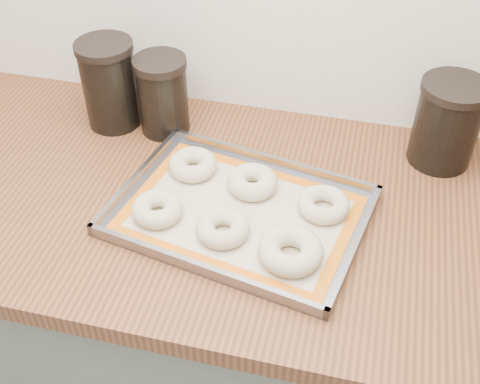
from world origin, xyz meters
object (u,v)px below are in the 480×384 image
(bagel_front_mid, at_px, (223,228))
(bagel_back_right, at_px, (323,205))
(bagel_back_mid, at_px, (252,182))
(canister_left, at_px, (110,84))
(bagel_back_left, at_px, (193,165))
(bagel_front_right, at_px, (290,250))
(canister_mid, at_px, (163,95))
(baking_tray, at_px, (240,213))
(bagel_front_left, at_px, (157,209))
(canister_right, at_px, (447,123))

(bagel_front_mid, relative_size, bagel_back_right, 0.99)
(bagel_back_mid, relative_size, canister_left, 0.50)
(bagel_front_mid, bearing_deg, bagel_back_mid, 79.66)
(canister_left, bearing_deg, bagel_back_left, -30.54)
(bagel_front_right, xyz_separation_m, bagel_back_left, (-0.23, 0.19, -0.00))
(canister_mid, bearing_deg, baking_tray, -45.67)
(bagel_back_left, relative_size, bagel_back_right, 1.00)
(bagel_front_right, distance_m, bagel_back_right, 0.14)
(baking_tray, relative_size, canister_mid, 2.95)
(bagel_front_mid, distance_m, bagel_back_left, 0.19)
(bagel_back_left, distance_m, bagel_back_right, 0.28)
(bagel_back_mid, xyz_separation_m, canister_mid, (-0.24, 0.16, 0.06))
(baking_tray, xyz_separation_m, bagel_back_left, (-0.12, 0.10, 0.02))
(bagel_front_mid, height_order, bagel_front_right, bagel_front_right)
(baking_tray, xyz_separation_m, bagel_front_right, (0.11, -0.09, 0.02))
(bagel_back_left, bearing_deg, bagel_back_mid, -10.62)
(bagel_front_mid, bearing_deg, bagel_back_right, 32.16)
(bagel_front_left, xyz_separation_m, bagel_front_right, (0.26, -0.05, 0.00))
(bagel_back_left, height_order, canister_mid, canister_mid)
(bagel_back_mid, distance_m, bagel_back_right, 0.15)
(bagel_back_mid, bearing_deg, canister_left, 156.11)
(canister_mid, height_order, canister_right, canister_right)
(canister_left, bearing_deg, baking_tray, -33.64)
(baking_tray, bearing_deg, bagel_back_left, 141.20)
(bagel_front_mid, relative_size, bagel_back_left, 1.00)
(bagel_front_mid, relative_size, bagel_back_mid, 0.99)
(bagel_back_mid, relative_size, bagel_back_right, 1.00)
(bagel_back_left, height_order, canister_left, canister_left)
(bagel_front_mid, relative_size, bagel_front_right, 0.85)
(bagel_front_mid, relative_size, canister_right, 0.54)
(canister_left, bearing_deg, bagel_front_left, -53.99)
(canister_left, bearing_deg, bagel_front_mid, -41.49)
(bagel_front_left, xyz_separation_m, bagel_back_left, (0.03, 0.14, 0.00))
(bagel_front_right, bearing_deg, baking_tray, 141.69)
(bagel_front_left, distance_m, canister_left, 0.35)
(bagel_back_mid, bearing_deg, bagel_front_mid, -100.34)
(bagel_front_left, bearing_deg, canister_mid, 106.03)
(bagel_front_right, distance_m, canister_right, 0.44)
(bagel_front_left, distance_m, bagel_front_right, 0.27)
(bagel_front_left, height_order, canister_left, canister_left)
(bagel_front_left, height_order, bagel_back_right, bagel_front_left)
(baking_tray, height_order, bagel_front_left, bagel_front_left)
(bagel_back_right, xyz_separation_m, canister_left, (-0.50, 0.19, 0.08))
(canister_right, bearing_deg, canister_mid, -176.86)
(bagel_front_mid, bearing_deg, bagel_back_left, 123.41)
(canister_mid, relative_size, canister_right, 0.96)
(bagel_back_left, relative_size, canister_right, 0.54)
(bagel_back_left, bearing_deg, bagel_front_left, -100.59)
(bagel_front_mid, distance_m, bagel_back_mid, 0.14)
(bagel_front_right, relative_size, canister_left, 0.58)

